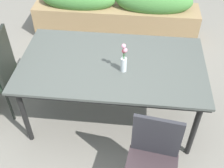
{
  "coord_description": "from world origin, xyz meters",
  "views": [
    {
      "loc": [
        0.27,
        -2.03,
        2.44
      ],
      "look_at": [
        0.04,
        0.06,
        0.47
      ],
      "focal_mm": 44.92,
      "sensor_mm": 36.0,
      "label": 1
    }
  ],
  "objects_px": {
    "dining_table": "(112,67)",
    "flower_vase": "(124,60)",
    "planter_box": "(117,12)",
    "chair_near_right": "(152,161)"
  },
  "relations": [
    {
      "from": "dining_table",
      "to": "flower_vase",
      "type": "relative_size",
      "value": 5.96
    },
    {
      "from": "flower_vase",
      "to": "planter_box",
      "type": "relative_size",
      "value": 0.12
    },
    {
      "from": "chair_near_right",
      "to": "planter_box",
      "type": "bearing_deg",
      "value": -70.56
    },
    {
      "from": "dining_table",
      "to": "chair_near_right",
      "type": "height_order",
      "value": "chair_near_right"
    },
    {
      "from": "dining_table",
      "to": "chair_near_right",
      "type": "relative_size",
      "value": 2.06
    },
    {
      "from": "dining_table",
      "to": "planter_box",
      "type": "relative_size",
      "value": 0.73
    },
    {
      "from": "dining_table",
      "to": "planter_box",
      "type": "distance_m",
      "value": 1.7
    },
    {
      "from": "chair_near_right",
      "to": "planter_box",
      "type": "height_order",
      "value": "chair_near_right"
    },
    {
      "from": "dining_table",
      "to": "chair_near_right",
      "type": "distance_m",
      "value": 0.99
    },
    {
      "from": "flower_vase",
      "to": "dining_table",
      "type": "bearing_deg",
      "value": 138.81
    }
  ]
}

